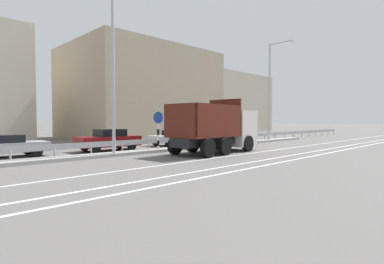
{
  "coord_description": "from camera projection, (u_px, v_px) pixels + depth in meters",
  "views": [
    {
      "loc": [
        -13.09,
        -13.05,
        2.04
      ],
      "look_at": [
        0.57,
        0.84,
        1.28
      ],
      "focal_mm": 28.0,
      "sensor_mm": 36.0,
      "label": 1
    }
  ],
  "objects": [
    {
      "name": "ground_plane",
      "position": [
        195.0,
        153.0,
        18.55
      ],
      "size": [
        320.0,
        320.0,
        0.0
      ],
      "primitive_type": "plane",
      "color": "#605E5B"
    },
    {
      "name": "lane_strip_0",
      "position": [
        237.0,
        155.0,
        17.52
      ],
      "size": [
        64.4,
        0.16,
        0.01
      ],
      "primitive_type": "cube",
      "color": "silver",
      "rests_on": "ground_plane"
    },
    {
      "name": "lane_strip_1",
      "position": [
        272.0,
        159.0,
        15.9
      ],
      "size": [
        64.4,
        0.16,
        0.01
      ],
      "primitive_type": "cube",
      "color": "silver",
      "rests_on": "ground_plane"
    },
    {
      "name": "lane_strip_2",
      "position": [
        290.0,
        160.0,
        15.16
      ],
      "size": [
        64.4,
        0.16,
        0.01
      ],
      "primitive_type": "cube",
      "color": "silver",
      "rests_on": "ground_plane"
    },
    {
      "name": "median_island",
      "position": [
        170.0,
        149.0,
        20.22
      ],
      "size": [
        35.42,
        1.1,
        0.18
      ],
      "primitive_type": "cube",
      "color": "gray",
      "rests_on": "ground_plane"
    },
    {
      "name": "median_guardrail",
      "position": [
        161.0,
        141.0,
        20.93
      ],
      "size": [
        64.4,
        0.09,
        0.78
      ],
      "color": "#9EA0A5",
      "rests_on": "ground_plane"
    },
    {
      "name": "dump_truck",
      "position": [
        223.0,
        131.0,
        19.47
      ],
      "size": [
        6.81,
        3.25,
        3.41
      ],
      "rotation": [
        0.0,
        0.0,
        -1.48
      ],
      "color": "silver",
      "rests_on": "ground_plane"
    },
    {
      "name": "median_road_sign",
      "position": [
        158.0,
        130.0,
        19.44
      ],
      "size": [
        0.84,
        0.16,
        2.64
      ],
      "color": "white",
      "rests_on": "ground_plane"
    },
    {
      "name": "street_lamp_1",
      "position": [
        115.0,
        60.0,
        16.71
      ],
      "size": [
        0.71,
        2.26,
        9.81
      ],
      "color": "#ADADB2",
      "rests_on": "ground_plane"
    },
    {
      "name": "street_lamp_2",
      "position": [
        271.0,
        87.0,
        28.97
      ],
      "size": [
        0.71,
        2.48,
        9.51
      ],
      "color": "#ADADB2",
      "rests_on": "ground_plane"
    },
    {
      "name": "parked_car_3",
      "position": [
        7.0,
        146.0,
        16.33
      ],
      "size": [
        4.06,
        1.93,
        1.26
      ],
      "rotation": [
        0.0,
        0.0,
        -1.59
      ],
      "color": "#A3A3A8",
      "rests_on": "ground_plane"
    },
    {
      "name": "parked_car_4",
      "position": [
        109.0,
        140.0,
        20.08
      ],
      "size": [
        4.17,
        2.06,
        1.46
      ],
      "rotation": [
        0.0,
        0.0,
        1.53
      ],
      "color": "maroon",
      "rests_on": "ground_plane"
    },
    {
      "name": "parked_car_5",
      "position": [
        175.0,
        137.0,
        24.48
      ],
      "size": [
        4.39,
        2.26,
        1.23
      ],
      "rotation": [
        0.0,
        0.0,
        1.5
      ],
      "color": "silver",
      "rests_on": "ground_plane"
    },
    {
      "name": "background_building_1",
      "position": [
        140.0,
        94.0,
        37.32
      ],
      "size": [
        16.6,
        13.16,
        10.54
      ],
      "primitive_type": "cube",
      "color": "tan",
      "rests_on": "ground_plane"
    },
    {
      "name": "background_building_2",
      "position": [
        223.0,
        104.0,
        54.13
      ],
      "size": [
        18.06,
        9.1,
        10.18
      ],
      "primitive_type": "cube",
      "color": "#B7AD99",
      "rests_on": "ground_plane"
    }
  ]
}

